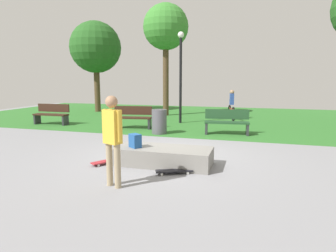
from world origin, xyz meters
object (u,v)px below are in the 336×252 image
(tree_young_birch, at_px, (96,48))
(lamp_post, at_px, (181,68))
(park_bench_center_lawn, at_px, (132,117))
(park_bench_by_oak, at_px, (227,121))
(tree_leaning_ash, at_px, (166,28))
(skateboard_by_ledge, at_px, (174,171))
(park_bench_near_lamppost, at_px, (52,114))
(trash_bin, at_px, (159,122))
(backpack_on_ledge, at_px, (135,141))
(concrete_ledge, at_px, (163,156))
(cyclist_on_bicycle, at_px, (232,107))
(skater_performing_trick, at_px, (112,134))
(skateboard_spare, at_px, (107,161))

(tree_young_birch, relative_size, lamp_post, 1.34)
(park_bench_center_lawn, xyz_separation_m, lamp_post, (1.55, 2.00, 2.02))
(park_bench_by_oak, distance_m, tree_leaning_ash, 7.46)
(skateboard_by_ledge, bearing_deg, park_bench_near_lamppost, 144.10)
(trash_bin, bearing_deg, backpack_on_ledge, -80.33)
(backpack_on_ledge, bearing_deg, concrete_ledge, -129.04)
(tree_young_birch, bearing_deg, cyclist_on_bicycle, -9.34)
(backpack_on_ledge, distance_m, park_bench_center_lawn, 5.18)
(trash_bin, distance_m, cyclist_on_bicycle, 5.24)
(concrete_ledge, height_order, trash_bin, trash_bin)
(park_bench_by_oak, height_order, tree_leaning_ash, tree_leaning_ash)
(backpack_on_ledge, distance_m, tree_leaning_ash, 10.39)
(skateboard_by_ledge, relative_size, tree_leaning_ash, 0.13)
(concrete_ledge, height_order, tree_young_birch, tree_young_birch)
(skater_performing_trick, xyz_separation_m, skateboard_spare, (-0.84, 1.31, -0.94))
(skater_performing_trick, bearing_deg, cyclist_on_bicycle, 81.64)
(tree_young_birch, height_order, cyclist_on_bicycle, tree_young_birch)
(skater_performing_trick, xyz_separation_m, tree_leaning_ash, (-2.19, 10.76, 3.72))
(park_bench_center_lawn, relative_size, lamp_post, 0.40)
(skateboard_by_ledge, bearing_deg, backpack_on_ledge, 158.87)
(backpack_on_ledge, xyz_separation_m, park_bench_center_lawn, (-2.10, 4.74, -0.09))
(park_bench_near_lamppost, height_order, trash_bin, park_bench_near_lamppost)
(trash_bin, bearing_deg, skateboard_spare, -90.07)
(tree_leaning_ash, bearing_deg, backpack_on_ledge, -77.73)
(lamp_post, bearing_deg, skateboard_by_ledge, -77.23)
(skater_performing_trick, distance_m, skateboard_by_ledge, 1.67)
(backpack_on_ledge, relative_size, trash_bin, 0.35)
(backpack_on_ledge, distance_m, lamp_post, 7.03)
(park_bench_by_oak, bearing_deg, lamp_post, 135.81)
(park_bench_by_oak, bearing_deg, tree_young_birch, 147.04)
(skateboard_spare, relative_size, tree_young_birch, 0.14)
(park_bench_by_oak, bearing_deg, backpack_on_ledge, -111.42)
(skateboard_spare, height_order, park_bench_center_lawn, park_bench_center_lawn)
(park_bench_near_lamppost, relative_size, tree_leaning_ash, 0.27)
(park_bench_center_lawn, height_order, tree_leaning_ash, tree_leaning_ash)
(skateboard_spare, xyz_separation_m, trash_bin, (0.00, 4.04, 0.39))
(park_bench_by_oak, bearing_deg, cyclist_on_bicycle, 91.63)
(skateboard_spare, bearing_deg, skateboard_by_ledge, -8.99)
(skateboard_spare, relative_size, lamp_post, 0.19)
(park_bench_center_lawn, height_order, tree_young_birch, tree_young_birch)
(skateboard_by_ledge, relative_size, skateboard_spare, 1.04)
(park_bench_near_lamppost, distance_m, trash_bin, 5.41)
(tree_young_birch, xyz_separation_m, tree_leaning_ash, (4.68, -0.67, 0.81))
(tree_young_birch, height_order, trash_bin, tree_young_birch)
(concrete_ledge, distance_m, lamp_post, 7.06)
(tree_leaning_ash, height_order, lamp_post, tree_leaning_ash)
(tree_young_birch, bearing_deg, park_bench_by_oak, -32.96)
(skateboard_by_ledge, relative_size, cyclist_on_bicycle, 0.45)
(backpack_on_ledge, bearing_deg, park_bench_center_lawn, -29.45)
(tree_leaning_ash, distance_m, cyclist_on_bicycle, 5.54)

